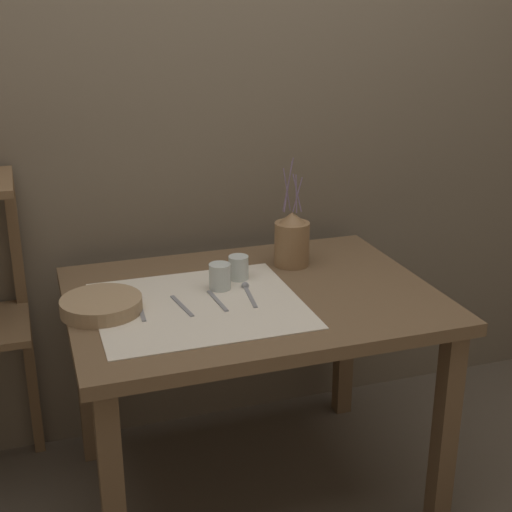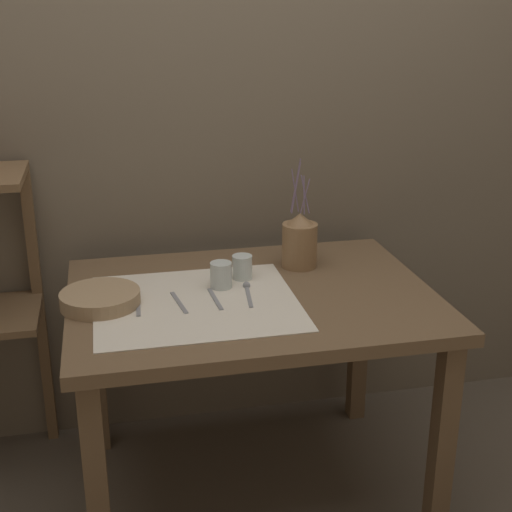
# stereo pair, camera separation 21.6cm
# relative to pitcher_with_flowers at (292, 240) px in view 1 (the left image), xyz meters

# --- Properties ---
(ground_plane) EXTENTS (12.00, 12.00, 0.00)m
(ground_plane) POSITION_rel_pitcher_with_flowers_xyz_m (-0.21, -0.19, -0.81)
(ground_plane) COLOR brown
(stone_wall_back) EXTENTS (7.00, 0.06, 2.40)m
(stone_wall_back) POSITION_rel_pitcher_with_flowers_xyz_m (-0.21, 0.33, 0.39)
(stone_wall_back) COLOR #6B5E4C
(stone_wall_back) RESTS_ON ground_plane
(wooden_table) EXTENTS (1.12, 0.83, 0.72)m
(wooden_table) POSITION_rel_pitcher_with_flowers_xyz_m (-0.21, -0.19, -0.18)
(wooden_table) COLOR brown
(wooden_table) RESTS_ON ground_plane
(linen_cloth) EXTENTS (0.60, 0.54, 0.00)m
(linen_cloth) POSITION_rel_pitcher_with_flowers_xyz_m (-0.38, -0.24, -0.09)
(linen_cloth) COLOR beige
(linen_cloth) RESTS_ON wooden_table
(pitcher_with_flowers) EXTENTS (0.12, 0.12, 0.38)m
(pitcher_with_flowers) POSITION_rel_pitcher_with_flowers_xyz_m (0.00, 0.00, 0.00)
(pitcher_with_flowers) COLOR olive
(pitcher_with_flowers) RESTS_ON wooden_table
(wooden_bowl) EXTENTS (0.24, 0.24, 0.04)m
(wooden_bowl) POSITION_rel_pitcher_with_flowers_xyz_m (-0.66, -0.20, -0.07)
(wooden_bowl) COLOR #9E7F5B
(wooden_bowl) RESTS_ON wooden_table
(glass_tumbler_near) EXTENTS (0.07, 0.07, 0.08)m
(glass_tumbler_near) POSITION_rel_pitcher_with_flowers_xyz_m (-0.29, -0.13, -0.04)
(glass_tumbler_near) COLOR silver
(glass_tumbler_near) RESTS_ON wooden_table
(glass_tumbler_far) EXTENTS (0.06, 0.06, 0.08)m
(glass_tumbler_far) POSITION_rel_pitcher_with_flowers_xyz_m (-0.21, -0.07, -0.05)
(glass_tumbler_far) COLOR silver
(glass_tumbler_far) RESTS_ON wooden_table
(knife_center) EXTENTS (0.02, 0.16, 0.00)m
(knife_center) POSITION_rel_pitcher_with_flowers_xyz_m (-0.55, -0.22, -0.08)
(knife_center) COLOR gray
(knife_center) RESTS_ON wooden_table
(fork_inner) EXTENTS (0.04, 0.16, 0.00)m
(fork_inner) POSITION_rel_pitcher_with_flowers_xyz_m (-0.43, -0.23, -0.08)
(fork_inner) COLOR gray
(fork_inner) RESTS_ON wooden_table
(fork_outer) EXTENTS (0.02, 0.16, 0.00)m
(fork_outer) POSITION_rel_pitcher_with_flowers_xyz_m (-0.33, -0.23, -0.08)
(fork_outer) COLOR gray
(fork_outer) RESTS_ON wooden_table
(spoon_outer) EXTENTS (0.04, 0.17, 0.02)m
(spoon_outer) POSITION_rel_pitcher_with_flowers_xyz_m (-0.22, -0.18, -0.08)
(spoon_outer) COLOR gray
(spoon_outer) RESTS_ON wooden_table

